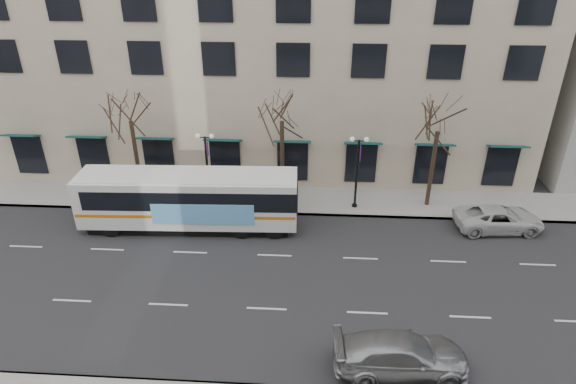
# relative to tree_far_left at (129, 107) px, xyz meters

# --- Properties ---
(ground) EXTENTS (160.00, 160.00, 0.00)m
(ground) POSITION_rel_tree_far_left_xyz_m (10.00, -8.80, -6.70)
(ground) COLOR black
(ground) RESTS_ON ground
(sidewalk_far) EXTENTS (80.00, 4.00, 0.15)m
(sidewalk_far) POSITION_rel_tree_far_left_xyz_m (15.00, 0.20, -6.62)
(sidewalk_far) COLOR gray
(sidewalk_far) RESTS_ON ground
(building_hotel) EXTENTS (40.00, 20.00, 24.00)m
(building_hotel) POSITION_rel_tree_far_left_xyz_m (8.00, 12.20, 5.30)
(building_hotel) COLOR tan
(building_hotel) RESTS_ON ground
(tree_far_left) EXTENTS (3.60, 3.60, 8.34)m
(tree_far_left) POSITION_rel_tree_far_left_xyz_m (0.00, 0.00, 0.00)
(tree_far_left) COLOR black
(tree_far_left) RESTS_ON ground
(tree_far_mid) EXTENTS (3.60, 3.60, 8.55)m
(tree_far_mid) POSITION_rel_tree_far_left_xyz_m (10.00, 0.00, 0.21)
(tree_far_mid) COLOR black
(tree_far_mid) RESTS_ON ground
(tree_far_right) EXTENTS (3.60, 3.60, 8.06)m
(tree_far_right) POSITION_rel_tree_far_left_xyz_m (20.00, 0.00, -0.28)
(tree_far_right) COLOR black
(tree_far_right) RESTS_ON ground
(lamp_post_left) EXTENTS (1.22, 0.45, 5.21)m
(lamp_post_left) POSITION_rel_tree_far_left_xyz_m (5.01, -0.60, -3.75)
(lamp_post_left) COLOR black
(lamp_post_left) RESTS_ON ground
(lamp_post_right) EXTENTS (1.22, 0.45, 5.21)m
(lamp_post_right) POSITION_rel_tree_far_left_xyz_m (15.01, -0.60, -3.75)
(lamp_post_right) COLOR black
(lamp_post_right) RESTS_ON ground
(city_bus) EXTENTS (13.69, 3.46, 3.68)m
(city_bus) POSITION_rel_tree_far_left_xyz_m (4.49, -3.57, -4.69)
(city_bus) COLOR white
(city_bus) RESTS_ON ground
(silver_car) EXTENTS (5.85, 2.66, 1.66)m
(silver_car) POSITION_rel_tree_far_left_xyz_m (16.07, -14.53, -5.87)
(silver_car) COLOR #94979B
(silver_car) RESTS_ON ground
(white_pickup) EXTENTS (5.62, 2.93, 1.51)m
(white_pickup) POSITION_rel_tree_far_left_xyz_m (23.89, -2.72, -5.94)
(white_pickup) COLOR silver
(white_pickup) RESTS_ON ground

